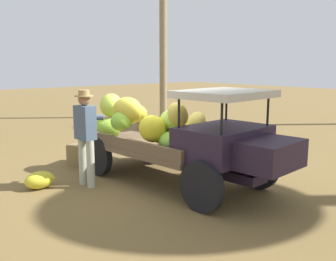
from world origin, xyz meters
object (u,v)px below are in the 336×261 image
Objects in this scene: farmer at (86,132)px; loose_banana_bunch at (40,180)px; wooden_crate at (83,154)px; truck at (178,136)px.

farmer reaches higher than loose_banana_bunch.
wooden_crate is at bearing 126.15° from loose_banana_bunch.
truck reaches higher than wooden_crate.
truck is 8.29× the size of loose_banana_bunch.
truck reaches higher than loose_banana_bunch.
loose_banana_bunch is at bearing -129.37° from truck.
wooden_crate reaches higher than loose_banana_bunch.
wooden_crate is (-1.50, 0.70, -0.80)m from farmer.
truck is 2.74m from wooden_crate.
loose_banana_bunch is (-0.43, -0.75, -0.88)m from farmer.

